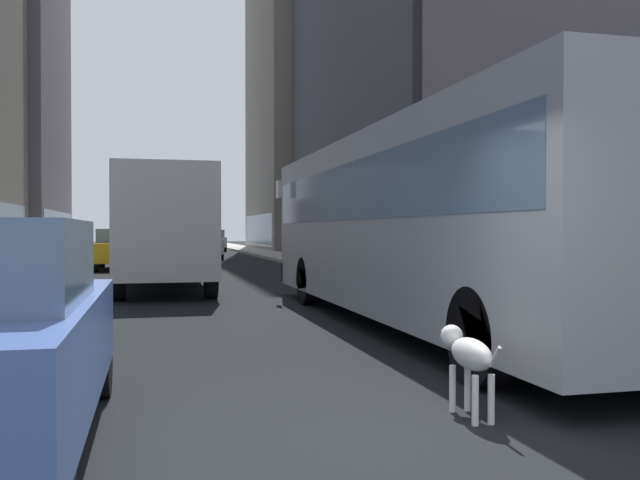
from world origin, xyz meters
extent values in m
plane|color=black|center=(0.00, 35.00, 0.00)|extent=(120.00, 120.00, 0.00)
cube|color=gray|center=(-5.70, 35.00, 0.07)|extent=(2.40, 110.00, 0.15)
cube|color=#ADA89E|center=(5.70, 35.00, 0.07)|extent=(2.40, 110.00, 0.15)
cube|color=slate|center=(-7.45, 42.69, 1.60)|extent=(0.08, 12.94, 2.40)
cube|color=slate|center=(7.28, 6.34, 1.60)|extent=(0.08, 18.61, 2.40)
cube|color=slate|center=(7.73, 29.35, 1.60)|extent=(0.08, 19.15, 2.40)
cube|color=slate|center=(6.59, 48.45, 1.60)|extent=(0.08, 13.24, 2.40)
cube|color=#999EA3|center=(2.80, 5.76, 1.67)|extent=(2.55, 11.50, 2.75)
cube|color=slate|center=(2.80, 5.76, 2.17)|extent=(2.57, 11.04, 0.90)
cube|color=black|center=(2.80, 11.46, 0.55)|extent=(2.55, 0.16, 0.44)
cylinder|color=black|center=(1.67, 9.31, 0.50)|extent=(0.30, 1.00, 1.00)
cylinder|color=black|center=(3.92, 9.31, 0.50)|extent=(0.30, 1.00, 1.00)
cylinder|color=black|center=(1.67, 1.61, 0.50)|extent=(0.30, 1.00, 1.00)
cube|color=silver|center=(1.34, 10.91, 2.50)|extent=(0.08, 0.24, 0.40)
cube|color=#B7BABF|center=(1.20, 32.81, 0.70)|extent=(1.76, 4.70, 0.75)
cube|color=slate|center=(1.20, 32.57, 1.35)|extent=(1.61, 2.12, 0.55)
cylinder|color=black|center=(0.43, 34.74, 0.32)|extent=(0.22, 0.64, 0.64)
cylinder|color=black|center=(1.97, 34.74, 0.32)|extent=(0.22, 0.64, 0.64)
cylinder|color=black|center=(0.43, 30.87, 0.32)|extent=(0.22, 0.64, 0.64)
cylinder|color=black|center=(1.97, 30.87, 0.32)|extent=(0.22, 0.64, 0.64)
cube|color=yellow|center=(-2.80, 23.76, 0.70)|extent=(1.73, 4.13, 0.75)
cube|color=slate|center=(-2.80, 23.55, 1.35)|extent=(1.59, 1.86, 0.55)
cylinder|color=black|center=(-3.56, 25.41, 0.32)|extent=(0.22, 0.64, 0.64)
cylinder|color=black|center=(-2.04, 25.41, 0.32)|extent=(0.22, 0.64, 0.64)
cylinder|color=black|center=(-3.56, 22.11, 0.32)|extent=(0.22, 0.64, 0.64)
cylinder|color=black|center=(-2.04, 22.11, 0.32)|extent=(0.22, 0.64, 0.64)
cylinder|color=black|center=(-1.97, 2.08, 0.32)|extent=(0.22, 0.64, 0.64)
cube|color=black|center=(-1.20, 41.63, 0.70)|extent=(1.93, 4.63, 0.75)
cube|color=slate|center=(-1.20, 41.40, 1.35)|extent=(1.77, 2.08, 0.55)
cylinder|color=black|center=(-2.05, 43.53, 0.32)|extent=(0.22, 0.64, 0.64)
cylinder|color=black|center=(-0.35, 43.53, 0.32)|extent=(0.22, 0.64, 0.64)
cylinder|color=black|center=(-2.05, 39.73, 0.32)|extent=(0.22, 0.64, 0.64)
cylinder|color=black|center=(-0.35, 39.73, 0.32)|extent=(0.22, 0.64, 0.64)
cube|color=silver|center=(2.80, 47.07, 0.70)|extent=(1.92, 4.33, 0.75)
cube|color=slate|center=(2.80, 46.85, 1.35)|extent=(1.77, 1.95, 0.55)
cylinder|color=black|center=(1.95, 48.82, 0.32)|extent=(0.22, 0.64, 0.64)
cylinder|color=black|center=(3.65, 48.82, 0.32)|extent=(0.22, 0.64, 0.64)
cylinder|color=black|center=(1.95, 45.32, 0.32)|extent=(0.22, 0.64, 0.64)
cylinder|color=black|center=(3.65, 45.32, 0.32)|extent=(0.22, 0.64, 0.64)
cube|color=#A51919|center=(-1.20, 16.64, 1.50)|extent=(2.30, 2.00, 2.10)
cube|color=silver|center=(-1.20, 12.89, 1.75)|extent=(2.30, 5.50, 2.60)
cylinder|color=black|center=(-2.21, 16.64, 0.45)|extent=(0.28, 0.90, 0.90)
cylinder|color=black|center=(-0.19, 16.64, 0.45)|extent=(0.28, 0.90, 0.90)
cylinder|color=black|center=(-2.21, 11.14, 0.45)|extent=(0.28, 0.90, 0.90)
cylinder|color=black|center=(-0.19, 11.14, 0.45)|extent=(0.28, 0.90, 0.90)
ellipsoid|color=white|center=(1.07, 0.61, 0.53)|extent=(0.22, 0.60, 0.26)
sphere|color=white|center=(1.07, 0.99, 0.62)|extent=(0.20, 0.20, 0.20)
sphere|color=black|center=(1.01, 1.01, 0.64)|extent=(0.07, 0.07, 0.07)
sphere|color=black|center=(1.13, 1.01, 0.64)|extent=(0.07, 0.07, 0.07)
cylinder|color=white|center=(1.07, 0.21, 0.58)|extent=(0.03, 0.16, 0.19)
cylinder|color=white|center=(1.00, 0.82, 0.20)|extent=(0.06, 0.06, 0.40)
cylinder|color=white|center=(1.14, 0.82, 0.20)|extent=(0.06, 0.06, 0.40)
cylinder|color=white|center=(1.00, 0.40, 0.20)|extent=(0.06, 0.06, 0.40)
cylinder|color=white|center=(1.14, 0.40, 0.20)|extent=(0.06, 0.06, 0.40)
sphere|color=black|center=(1.12, 0.71, 0.57)|extent=(0.04, 0.04, 0.04)
sphere|color=black|center=(1.01, 0.53, 0.55)|extent=(0.04, 0.04, 0.04)
sphere|color=black|center=(1.09, 0.43, 0.59)|extent=(0.04, 0.04, 0.04)
camera|label=1|loc=(-1.48, -4.52, 1.55)|focal=38.13mm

